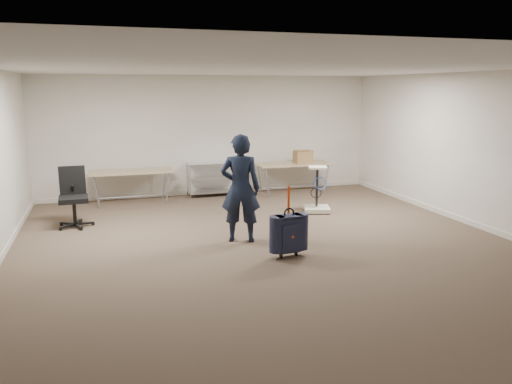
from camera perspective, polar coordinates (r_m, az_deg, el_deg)
name	(u,v)px	position (r m, az deg, el deg)	size (l,w,h in m)	color
ground	(271,249)	(7.98, 1.76, -6.50)	(9.00, 9.00, 0.00)	#4A382C
room_shell	(247,224)	(9.22, -1.03, -3.64)	(8.00, 9.00, 9.00)	beige
folding_table_left	(131,173)	(11.27, -14.08, 2.11)	(1.80, 0.75, 0.73)	#977B5D
folding_table_right	(293,165)	(12.08, 4.23, 3.06)	(1.80, 0.75, 0.73)	#977B5D
wire_shelf	(214,177)	(11.81, -4.86, 1.68)	(1.22, 0.47, 0.80)	silver
person	(240,188)	(8.16, -1.80, 0.41)	(0.65, 0.43, 1.79)	black
suitcase	(289,233)	(7.51, 3.76, -4.73)	(0.42, 0.27, 1.09)	black
office_chair	(74,209)	(9.76, -20.05, -1.80)	(0.66, 0.66, 1.10)	black
equipment_cart	(317,200)	(10.32, 6.99, -0.92)	(0.64, 0.64, 0.94)	beige
cardboard_box	(303,157)	(12.10, 5.37, 4.03)	(0.41, 0.30, 0.30)	#A1744B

